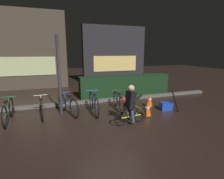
{
  "coord_description": "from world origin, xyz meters",
  "views": [
    {
      "loc": [
        -1.8,
        -5.22,
        2.22
      ],
      "look_at": [
        0.2,
        0.6,
        0.9
      ],
      "focal_mm": 28.05,
      "sensor_mm": 36.0,
      "label": 1
    }
  ],
  "objects_px": {
    "traffic_cone_near": "(148,109)",
    "closed_umbrella": "(175,101)",
    "parked_bike_left_mid": "(42,107)",
    "street_post": "(59,76)",
    "cyclist": "(130,104)",
    "parked_bike_leftmost": "(8,111)",
    "traffic_cone_far": "(150,100)",
    "blue_crate": "(166,106)",
    "parked_bike_center_right": "(94,103)",
    "parked_bike_right_mid": "(118,101)",
    "parked_bike_center_left": "(68,105)"
  },
  "relations": [
    {
      "from": "traffic_cone_near",
      "to": "closed_umbrella",
      "type": "height_order",
      "value": "closed_umbrella"
    },
    {
      "from": "parked_bike_left_mid",
      "to": "street_post",
      "type": "bearing_deg",
      "value": -84.49
    },
    {
      "from": "street_post",
      "to": "cyclist",
      "type": "relative_size",
      "value": 2.26
    },
    {
      "from": "parked_bike_leftmost",
      "to": "traffic_cone_far",
      "type": "bearing_deg",
      "value": -91.72
    },
    {
      "from": "street_post",
      "to": "parked_bike_leftmost",
      "type": "height_order",
      "value": "street_post"
    },
    {
      "from": "parked_bike_left_mid",
      "to": "blue_crate",
      "type": "height_order",
      "value": "parked_bike_left_mid"
    },
    {
      "from": "parked_bike_center_right",
      "to": "cyclist",
      "type": "relative_size",
      "value": 1.41
    },
    {
      "from": "blue_crate",
      "to": "parked_bike_right_mid",
      "type": "bearing_deg",
      "value": 158.49
    },
    {
      "from": "street_post",
      "to": "parked_bike_leftmost",
      "type": "xyz_separation_m",
      "value": [
        -1.65,
        -0.27,
        -1.05
      ]
    },
    {
      "from": "parked_bike_leftmost",
      "to": "traffic_cone_far",
      "type": "xyz_separation_m",
      "value": [
        5.14,
        -0.09,
        -0.08
      ]
    },
    {
      "from": "parked_bike_center_left",
      "to": "blue_crate",
      "type": "xyz_separation_m",
      "value": [
        3.67,
        -0.75,
        -0.2
      ]
    },
    {
      "from": "parked_bike_center_right",
      "to": "parked_bike_right_mid",
      "type": "height_order",
      "value": "parked_bike_center_right"
    },
    {
      "from": "parked_bike_center_left",
      "to": "cyclist",
      "type": "xyz_separation_m",
      "value": [
        1.76,
        -1.53,
        0.28
      ]
    },
    {
      "from": "parked_bike_left_mid",
      "to": "traffic_cone_far",
      "type": "bearing_deg",
      "value": -97.67
    },
    {
      "from": "parked_bike_right_mid",
      "to": "cyclist",
      "type": "bearing_deg",
      "value": 178.89
    },
    {
      "from": "parked_bike_leftmost",
      "to": "cyclist",
      "type": "xyz_separation_m",
      "value": [
        3.65,
        -1.41,
        0.28
      ]
    },
    {
      "from": "parked_bike_left_mid",
      "to": "parked_bike_right_mid",
      "type": "distance_m",
      "value": 2.83
    },
    {
      "from": "traffic_cone_near",
      "to": "parked_bike_left_mid",
      "type": "bearing_deg",
      "value": 161.28
    },
    {
      "from": "traffic_cone_far",
      "to": "parked_bike_center_right",
      "type": "bearing_deg",
      "value": 178.94
    },
    {
      "from": "parked_bike_leftmost",
      "to": "blue_crate",
      "type": "height_order",
      "value": "parked_bike_leftmost"
    },
    {
      "from": "street_post",
      "to": "cyclist",
      "type": "bearing_deg",
      "value": -40.17
    },
    {
      "from": "parked_bike_center_left",
      "to": "blue_crate",
      "type": "relative_size",
      "value": 3.59
    },
    {
      "from": "street_post",
      "to": "traffic_cone_near",
      "type": "bearing_deg",
      "value": -24.52
    },
    {
      "from": "parked_bike_center_right",
      "to": "parked_bike_center_left",
      "type": "bearing_deg",
      "value": 81.75
    },
    {
      "from": "parked_bike_right_mid",
      "to": "blue_crate",
      "type": "xyz_separation_m",
      "value": [
        1.73,
        -0.68,
        -0.18
      ]
    },
    {
      "from": "parked_bike_center_right",
      "to": "blue_crate",
      "type": "height_order",
      "value": "parked_bike_center_right"
    },
    {
      "from": "parked_bike_left_mid",
      "to": "traffic_cone_near",
      "type": "distance_m",
      "value": 3.7
    },
    {
      "from": "parked_bike_right_mid",
      "to": "cyclist",
      "type": "distance_m",
      "value": 1.51
    },
    {
      "from": "street_post",
      "to": "closed_umbrella",
      "type": "xyz_separation_m",
      "value": [
        4.12,
        -1.15,
        -1.0
      ]
    },
    {
      "from": "closed_umbrella",
      "to": "street_post",
      "type": "bearing_deg",
      "value": 38.71
    },
    {
      "from": "parked_bike_center_left",
      "to": "closed_umbrella",
      "type": "height_order",
      "value": "closed_umbrella"
    },
    {
      "from": "parked_bike_right_mid",
      "to": "closed_umbrella",
      "type": "bearing_deg",
      "value": -109.9
    },
    {
      "from": "parked_bike_center_left",
      "to": "traffic_cone_near",
      "type": "xyz_separation_m",
      "value": [
        2.62,
        -1.15,
        -0.08
      ]
    },
    {
      "from": "parked_bike_leftmost",
      "to": "traffic_cone_near",
      "type": "relative_size",
      "value": 3.01
    },
    {
      "from": "traffic_cone_near",
      "to": "street_post",
      "type": "bearing_deg",
      "value": 155.48
    },
    {
      "from": "traffic_cone_far",
      "to": "cyclist",
      "type": "xyz_separation_m",
      "value": [
        -1.49,
        -1.32,
        0.35
      ]
    },
    {
      "from": "parked_bike_right_mid",
      "to": "parked_bike_left_mid",
      "type": "bearing_deg",
      "value": 93.53
    },
    {
      "from": "traffic_cone_near",
      "to": "parked_bike_center_left",
      "type": "bearing_deg",
      "value": 156.32
    },
    {
      "from": "blue_crate",
      "to": "cyclist",
      "type": "bearing_deg",
      "value": -157.6
    },
    {
      "from": "parked_bike_center_right",
      "to": "street_post",
      "type": "bearing_deg",
      "value": 76.6
    },
    {
      "from": "parked_bike_right_mid",
      "to": "traffic_cone_near",
      "type": "xyz_separation_m",
      "value": [
        0.68,
        -1.08,
        -0.06
      ]
    },
    {
      "from": "traffic_cone_near",
      "to": "traffic_cone_far",
      "type": "height_order",
      "value": "traffic_cone_far"
    },
    {
      "from": "blue_crate",
      "to": "cyclist",
      "type": "distance_m",
      "value": 2.12
    },
    {
      "from": "cyclist",
      "to": "closed_umbrella",
      "type": "height_order",
      "value": "cyclist"
    },
    {
      "from": "parked_bike_center_right",
      "to": "traffic_cone_far",
      "type": "distance_m",
      "value": 2.33
    },
    {
      "from": "parked_bike_left_mid",
      "to": "parked_bike_center_right",
      "type": "xyz_separation_m",
      "value": [
        1.81,
        -0.21,
        0.03
      ]
    },
    {
      "from": "street_post",
      "to": "traffic_cone_near",
      "type": "relative_size",
      "value": 5.01
    },
    {
      "from": "cyclist",
      "to": "traffic_cone_near",
      "type": "bearing_deg",
      "value": 16.89
    },
    {
      "from": "parked_bike_left_mid",
      "to": "traffic_cone_far",
      "type": "distance_m",
      "value": 4.15
    },
    {
      "from": "cyclist",
      "to": "parked_bike_leftmost",
      "type": "bearing_deg",
      "value": 151.33
    }
  ]
}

